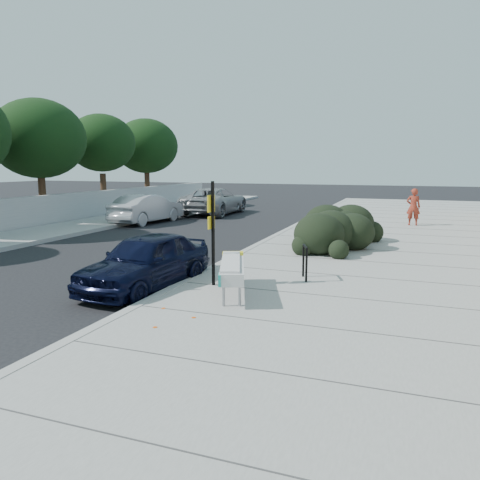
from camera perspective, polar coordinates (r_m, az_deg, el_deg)
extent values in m
plane|color=black|center=(11.36, -6.96, -5.84)|extent=(120.00, 120.00, 0.00)
cube|color=gray|center=(15.02, 21.96, -2.45)|extent=(11.20, 50.00, 0.15)
cube|color=gray|center=(20.91, -24.15, 0.53)|extent=(3.00, 50.00, 0.15)
cube|color=#9E9E99|center=(15.84, 1.30, -1.16)|extent=(0.22, 50.00, 0.17)
cube|color=#9E9E99|center=(19.89, -21.06, 0.35)|extent=(0.22, 50.00, 0.17)
cylinder|color=#332114|center=(25.73, -22.91, 4.61)|extent=(0.36, 0.36, 2.40)
ellipsoid|color=black|center=(25.71, -23.33, 11.28)|extent=(4.60, 4.60, 3.91)
cylinder|color=#332114|center=(29.57, -16.29, 5.47)|extent=(0.36, 0.36, 2.40)
ellipsoid|color=black|center=(29.55, -16.55, 11.28)|extent=(4.00, 4.00, 3.40)
cylinder|color=#332114|center=(33.72, -11.22, 6.07)|extent=(0.36, 0.36, 2.40)
ellipsoid|color=black|center=(33.70, -11.38, 11.17)|extent=(4.40, 4.40, 3.74)
cylinder|color=gray|center=(9.32, -2.01, -6.71)|extent=(0.05, 0.05, 0.46)
cylinder|color=gray|center=(9.32, -0.03, -6.71)|extent=(0.05, 0.05, 0.46)
cylinder|color=gray|center=(11.09, -1.69, -4.13)|extent=(0.05, 0.05, 0.46)
cylinder|color=gray|center=(11.08, -0.04, -4.13)|extent=(0.05, 0.05, 0.46)
cylinder|color=gray|center=(10.16, -1.84, -4.25)|extent=(0.67, 1.72, 0.04)
cylinder|color=gray|center=(10.15, -0.03, -4.25)|extent=(0.67, 1.72, 0.04)
cube|color=#B2B2B2|center=(10.12, -0.94, -3.37)|extent=(1.28, 2.41, 0.25)
cube|color=yellow|center=(11.01, -0.86, -1.63)|extent=(0.62, 0.62, 0.02)
cube|color=teal|center=(9.07, -2.49, -4.86)|extent=(0.14, 0.27, 0.23)
cylinder|color=black|center=(11.28, 8.10, -3.06)|extent=(0.05, 0.05, 0.81)
cylinder|color=black|center=(11.79, 7.73, -2.52)|extent=(0.05, 0.05, 0.81)
cylinder|color=black|center=(11.46, 7.96, -0.79)|extent=(0.23, 0.51, 0.05)
cube|color=black|center=(10.74, -3.30, 0.74)|extent=(0.07, 0.07, 2.41)
cube|color=yellow|center=(10.69, -3.54, 4.45)|extent=(0.07, 0.28, 0.39)
cube|color=yellow|center=(10.73, -3.52, 2.13)|extent=(0.07, 0.26, 0.30)
ellipsoid|color=black|center=(16.18, 12.30, 1.84)|extent=(2.36, 4.26, 1.54)
imported|color=black|center=(11.32, -11.37, -2.52)|extent=(1.90, 4.05, 1.34)
imported|color=#A9AAAE|center=(24.12, -11.25, 3.78)|extent=(1.99, 4.57, 1.46)
imported|color=gray|center=(27.95, -3.13, 4.77)|extent=(2.71, 5.68, 1.57)
imported|color=maroon|center=(23.00, 20.38, 3.81)|extent=(0.65, 0.46, 1.70)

